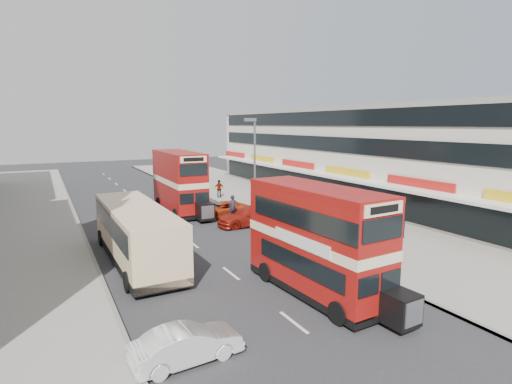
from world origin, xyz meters
TOP-DOWN VIEW (x-y plane):
  - ground at (0.00, 0.00)m, footprint 160.00×160.00m
  - road_surface at (0.00, 20.00)m, footprint 12.00×90.00m
  - pavement_right at (12.00, 20.00)m, footprint 12.00×90.00m
  - kerb_left at (-6.10, 20.00)m, footprint 0.20×90.00m
  - kerb_right at (6.10, 20.00)m, footprint 0.20×90.00m
  - commercial_row at (19.95, 22.00)m, footprint 9.90×46.20m
  - wooded_hill at (85.00, 45.00)m, footprint 172.80×230.40m
  - street_lamp at (6.52, 18.00)m, footprint 1.00×0.20m
  - bus_main at (2.40, 3.88)m, footprint 2.88×8.77m
  - bus_second at (2.17, 23.68)m, footprint 2.62×9.36m
  - coach at (-3.89, 12.25)m, footprint 2.99×11.08m
  - car_left_front at (-4.54, 1.37)m, footprint 3.75×1.52m
  - car_right_a at (5.50, 16.67)m, footprint 5.19×2.23m
  - car_right_b at (4.79, 20.37)m, footprint 4.67×2.40m
  - pedestrian_near at (7.21, 13.15)m, footprint 0.63×0.49m
  - pedestrian_far at (7.75, 28.24)m, footprint 1.11×0.57m
  - cyclist at (4.67, 17.94)m, footprint 0.70×1.62m

SIDE VIEW (x-z plane):
  - ground at x=0.00m, z-range 0.00..0.00m
  - wooded_hill at x=85.00m, z-range -10.00..10.00m
  - road_surface at x=0.00m, z-range 0.00..0.01m
  - pavement_right at x=12.00m, z-range 0.00..0.15m
  - kerb_left at x=-6.10m, z-range -0.01..0.15m
  - kerb_right at x=6.10m, z-range -0.01..0.15m
  - car_left_front at x=-4.54m, z-range 0.00..1.21m
  - car_right_b at x=4.79m, z-range 0.00..1.26m
  - car_right_a at x=5.50m, z-range 0.00..1.49m
  - cyclist at x=4.67m, z-range -0.32..1.90m
  - pedestrian_near at x=7.21m, z-range 0.15..1.69m
  - pedestrian_far at x=7.75m, z-range 0.15..1.97m
  - coach at x=-3.89m, z-range 0.26..3.19m
  - bus_main at x=2.40m, z-range 0.13..4.93m
  - bus_second at x=2.17m, z-range 0.14..5.28m
  - commercial_row at x=19.95m, z-range 0.05..9.35m
  - street_lamp at x=6.52m, z-range 0.72..8.85m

